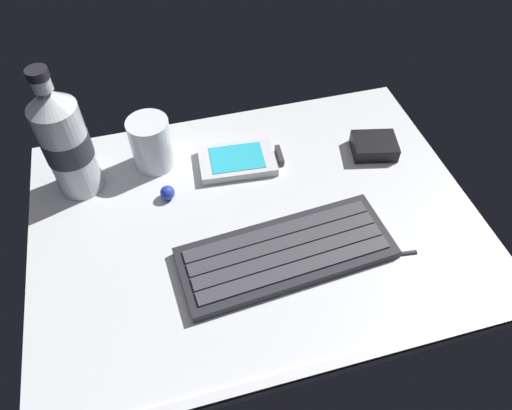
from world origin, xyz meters
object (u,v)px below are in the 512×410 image
(handheld_device, at_px, (241,160))
(trackball_mouse, at_px, (168,193))
(juice_cup, at_px, (152,145))
(keyboard, at_px, (286,253))
(water_bottle, at_px, (65,142))
(stylus_pen, at_px, (383,255))
(charger_block, at_px, (374,146))

(handheld_device, distance_m, trackball_mouse, 0.13)
(trackball_mouse, bearing_deg, juice_cup, 96.52)
(keyboard, relative_size, water_bottle, 1.43)
(handheld_device, bearing_deg, water_bottle, 175.84)
(stylus_pen, bearing_deg, juice_cup, 143.38)
(juice_cup, xyz_separation_m, charger_block, (0.35, -0.07, -0.03))
(trackball_mouse, distance_m, stylus_pen, 0.32)
(keyboard, height_order, juice_cup, juice_cup)
(handheld_device, bearing_deg, stylus_pen, -57.47)
(juice_cup, bearing_deg, stylus_pen, -43.48)
(keyboard, xyz_separation_m, juice_cup, (-0.15, 0.23, 0.03))
(charger_block, relative_size, stylus_pen, 0.74)
(charger_block, xyz_separation_m, stylus_pen, (-0.07, -0.19, -0.01))
(keyboard, relative_size, charger_block, 4.25)
(juice_cup, height_order, charger_block, juice_cup)
(water_bottle, height_order, stylus_pen, water_bottle)
(juice_cup, distance_m, charger_block, 0.36)
(handheld_device, xyz_separation_m, juice_cup, (-0.13, 0.04, 0.03))
(keyboard, height_order, stylus_pen, keyboard)
(water_bottle, bearing_deg, juice_cup, 9.44)
(keyboard, distance_m, charger_block, 0.26)
(keyboard, height_order, water_bottle, water_bottle)
(keyboard, bearing_deg, water_bottle, 141.79)
(keyboard, bearing_deg, juice_cup, 123.31)
(water_bottle, xyz_separation_m, trackball_mouse, (0.12, -0.06, -0.08))
(keyboard, xyz_separation_m, stylus_pen, (0.13, -0.04, -0.00))
(charger_block, bearing_deg, trackball_mouse, -178.01)
(charger_block, height_order, stylus_pen, charger_block)
(handheld_device, height_order, stylus_pen, handheld_device)
(juice_cup, height_order, water_bottle, water_bottle)
(keyboard, distance_m, trackball_mouse, 0.20)
(trackball_mouse, bearing_deg, stylus_pen, -34.42)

